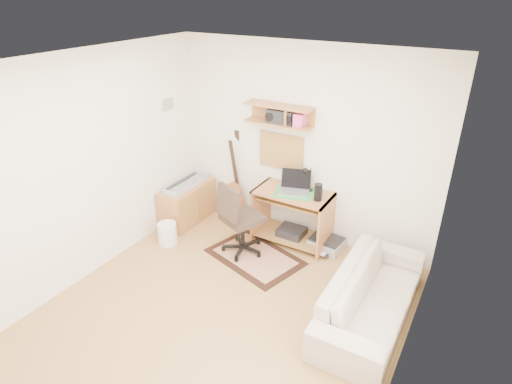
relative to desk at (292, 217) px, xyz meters
The scene contains 22 objects.
floor 1.77m from the desk, 90.63° to the right, with size 3.60×4.00×0.01m, color tan.
ceiling 2.82m from the desk, 90.63° to the right, with size 3.60×4.00×0.01m, color white.
back_wall 0.97m from the desk, 93.85° to the left, with size 3.60×0.01×2.60m, color white.
left_wall 2.68m from the desk, 136.60° to the right, with size 0.01×4.00×2.60m, color white.
right_wall 2.65m from the desk, 44.00° to the right, with size 0.01×4.00×2.60m, color white.
wall_shelf 1.37m from the desk, 154.81° to the left, with size 0.90×0.25×0.26m, color #BD7642.
cork_board 0.89m from the desk, 141.35° to the left, with size 0.64×0.03×0.49m, color tan.
wall_photo 2.26m from the desk, behind, with size 0.02×0.20×0.15m, color #4C8CBF.
desk is the anchor object (origin of this frame).
laptop 0.52m from the desk, 43.78° to the right, with size 0.37×0.37×0.29m, color silver, non-canonical shape.
speaker 0.61m from the desk, ahead, with size 0.10×0.10×0.22m, color black.
desk_lamp 0.58m from the desk, 39.30° to the left, with size 0.11×0.11×0.33m, color black, non-canonical shape.
pencil_cup 0.55m from the desk, 16.63° to the left, with size 0.06×0.06×0.09m, color #333B99.
boombox 1.34m from the desk, 152.53° to the left, with size 0.35×0.16×0.18m, color black.
rug 0.73m from the desk, 112.10° to the right, with size 1.17×0.78×0.02m, color #D2B88D.
task_chair 0.71m from the desk, 129.40° to the right, with size 0.51×0.51×1.01m, color #35271F, non-canonical shape.
cabinet 1.62m from the desk, behind, with size 0.40×0.90×0.55m, color #BD7642.
music_keyboard 1.63m from the desk, behind, with size 0.24×0.76×0.07m, color #B2B5BA.
guitar 1.08m from the desk, behind, with size 0.36×0.23×1.35m, color #AD6235, non-canonical shape.
waste_basket 1.70m from the desk, 148.07° to the right, with size 0.25×0.25×0.30m, color white.
printer 0.57m from the desk, ahead, with size 0.42×0.33×0.16m, color #A5A8AA.
sofa 1.63m from the desk, 33.61° to the right, with size 1.87×0.55×0.73m, color beige.
Camera 1 is at (2.09, -2.81, 3.21)m, focal length 29.91 mm.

